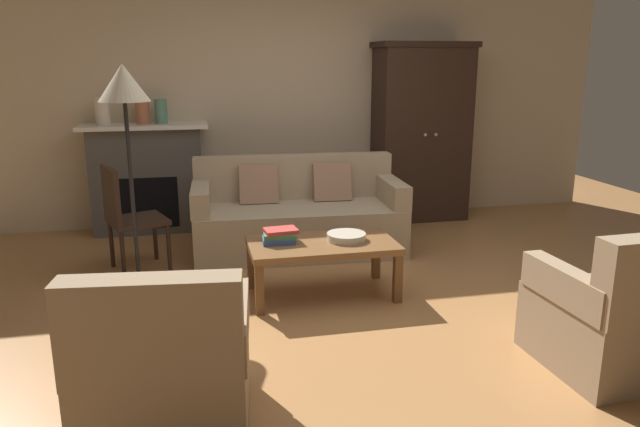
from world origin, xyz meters
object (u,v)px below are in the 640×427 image
object	(u,v)px
coffee_table	(322,249)
armoire	(421,132)
fireplace	(147,178)
armchair_near_right	(619,318)
fruit_bowl	(346,237)
mantel_vase_cream	(102,111)
book_stack	(280,236)
mantel_vase_jade	(161,111)
armchair_near_left	(166,371)
couch	(298,217)
dog	(187,294)
side_chair_wooden	(126,213)
floor_lamp	(124,97)
mantel_vase_terracotta	(142,110)

from	to	relation	value
coffee_table	armoire	bearing A→B (deg)	52.22
fireplace	armchair_near_right	xyz separation A→B (m)	(2.78, -3.58, -0.25)
fruit_bowl	mantel_vase_cream	bearing A→B (deg)	132.93
fruit_bowl	book_stack	size ratio (longest dim) A/B	1.09
fruit_bowl	fireplace	bearing A→B (deg)	126.56
armoire	mantel_vase_jade	xyz separation A→B (m)	(-2.77, 0.06, 0.27)
armchair_near_left	fruit_bowl	bearing A→B (deg)	49.95
couch	mantel_vase_jade	size ratio (longest dim) A/B	8.05
couch	dog	size ratio (longest dim) A/B	4.20
armoire	fireplace	bearing A→B (deg)	178.49
coffee_table	armchair_near_left	size ratio (longest dim) A/B	1.25
fireplace	armoire	xyz separation A→B (m)	(2.95, -0.08, 0.40)
fireplace	book_stack	bearing A→B (deg)	-62.76
book_stack	side_chair_wooden	size ratio (longest dim) A/B	0.30
armoire	floor_lamp	size ratio (longest dim) A/B	1.12
mantel_vase_jade	side_chair_wooden	world-z (taller)	mantel_vase_jade
coffee_table	floor_lamp	bearing A→B (deg)	167.82
armchair_near_left	side_chair_wooden	xyz separation A→B (m)	(-0.37, 2.39, 0.20)
coffee_table	mantel_vase_jade	xyz separation A→B (m)	(-1.19, 2.10, 0.88)
couch	coffee_table	xyz separation A→B (m)	(-0.02, -1.15, 0.05)
fireplace	fruit_bowl	xyz separation A→B (m)	(1.56, -2.10, -0.12)
couch	armchair_near_right	size ratio (longest dim) A/B	2.23
mantel_vase_jade	side_chair_wooden	distance (m)	1.46
mantel_vase_jade	armchair_near_left	distance (m)	3.74
dog	armchair_near_right	bearing A→B (deg)	-24.04
mantel_vase_cream	side_chair_wooden	size ratio (longest dim) A/B	0.31
fruit_bowl	armchair_near_right	size ratio (longest dim) A/B	0.34
side_chair_wooden	mantel_vase_cream	bearing A→B (deg)	102.66
book_stack	side_chair_wooden	distance (m)	1.42
armchair_near_left	floor_lamp	xyz separation A→B (m)	(-0.26, 1.82, 1.17)
mantel_vase_cream	mantel_vase_terracotta	bearing A→B (deg)	0.00
book_stack	armchair_near_right	world-z (taller)	armchair_near_right
couch	book_stack	size ratio (longest dim) A/B	7.21
fruit_bowl	floor_lamp	bearing A→B (deg)	169.75
couch	armchair_near_left	xyz separation A→B (m)	(-1.13, -2.67, -0.00)
book_stack	mantel_vase_cream	bearing A→B (deg)	125.22
side_chair_wooden	floor_lamp	bearing A→B (deg)	-78.98
armchair_near_right	armchair_near_left	bearing A→B (deg)	-178.65
book_stack	mantel_vase_terracotta	distance (m)	2.43
couch	armchair_near_left	bearing A→B (deg)	-112.87
couch	floor_lamp	world-z (taller)	floor_lamp
couch	fireplace	bearing A→B (deg)	145.19
coffee_table	side_chair_wooden	bearing A→B (deg)	149.44
fireplace	coffee_table	world-z (taller)	fireplace
couch	coffee_table	size ratio (longest dim) A/B	1.78
fireplace	mantel_vase_jade	size ratio (longest dim) A/B	5.18
mantel_vase_cream	mantel_vase_terracotta	distance (m)	0.38
fruit_bowl	mantel_vase_jade	xyz separation A→B (m)	(-1.38, 2.09, 0.79)
couch	fruit_bowl	bearing A→B (deg)	-81.69
mantel_vase_jade	dog	world-z (taller)	mantel_vase_jade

